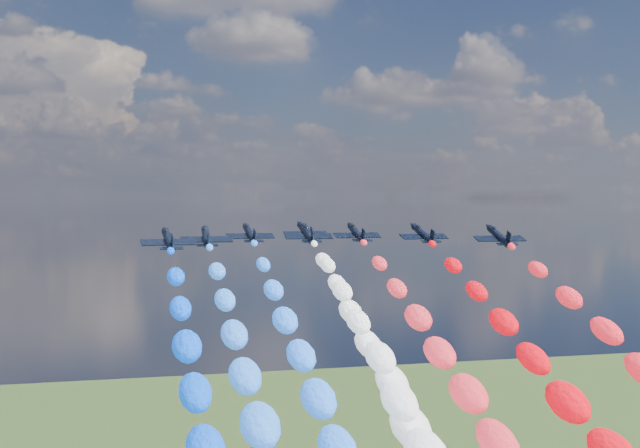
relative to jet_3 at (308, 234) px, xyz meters
name	(u,v)px	position (x,y,z in m)	size (l,w,h in m)	color
jet_0	(168,239)	(-26.35, -14.93, 0.00)	(8.75, 11.74, 2.59)	black
jet_1	(206,237)	(-19.48, -7.17, 0.00)	(8.75, 11.74, 2.59)	black
jet_2	(250,234)	(-10.16, 3.91, 0.00)	(8.75, 11.74, 2.59)	black
jet_3	(308,234)	(0.00, 0.00, 0.00)	(8.75, 11.74, 2.59)	black
jet_4	(305,232)	(2.05, 10.87, 0.00)	(8.75, 11.74, 2.59)	black
jet_5	(356,233)	(9.76, 1.64, 0.00)	(8.75, 11.74, 2.59)	black
jet_6	(423,234)	(20.24, -5.69, 0.00)	(8.75, 11.74, 2.59)	black
jet_7	(499,236)	(30.04, -16.61, 0.00)	(8.75, 11.74, 2.59)	black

